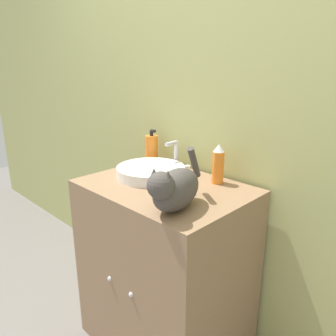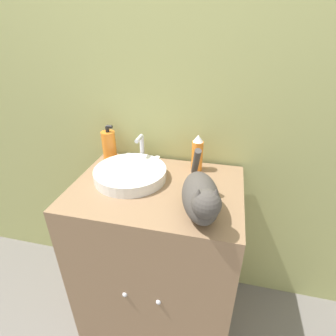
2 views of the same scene
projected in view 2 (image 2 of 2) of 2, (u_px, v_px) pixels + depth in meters
wall_back at (173, 98)px, 1.34m from camera, size 6.00×0.05×2.50m
vanity_cabinet at (158, 257)px, 1.44m from camera, size 0.79×0.59×0.92m
sink_basin at (130, 174)px, 1.27m from camera, size 0.35×0.35×0.05m
faucet at (142, 151)px, 1.40m from camera, size 0.20×0.09×0.16m
cat at (201, 197)px, 0.99m from camera, size 0.21×0.39×0.23m
soap_bottle at (109, 145)px, 1.43m from camera, size 0.07×0.07×0.20m
spray_bottle at (197, 153)px, 1.31m from camera, size 0.06×0.06×0.19m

